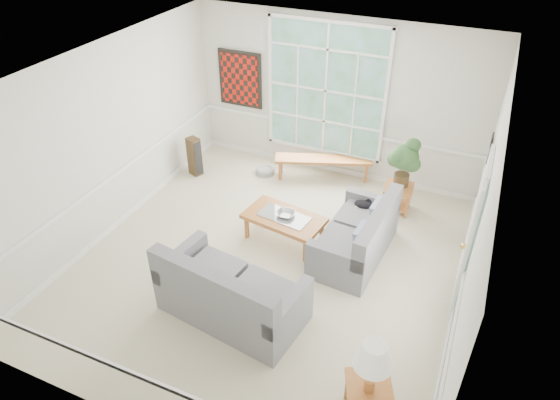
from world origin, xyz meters
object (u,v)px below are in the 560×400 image
object	(u,v)px
loveseat_right	(355,230)
coffee_table	(284,228)
end_table	(397,198)
loveseat_front	(232,285)

from	to	relation	value
loveseat_right	coffee_table	size ratio (longest dim) A/B	1.36
coffee_table	end_table	world-z (taller)	end_table
loveseat_right	coffee_table	bearing A→B (deg)	-170.06
loveseat_front	loveseat_right	bearing A→B (deg)	66.64
end_table	loveseat_front	bearing A→B (deg)	-114.14
loveseat_front	end_table	distance (m)	3.62
loveseat_right	end_table	bearing A→B (deg)	80.79
coffee_table	end_table	size ratio (longest dim) A/B	2.62
loveseat_right	coffee_table	world-z (taller)	loveseat_right
loveseat_right	loveseat_front	size ratio (longest dim) A/B	0.90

